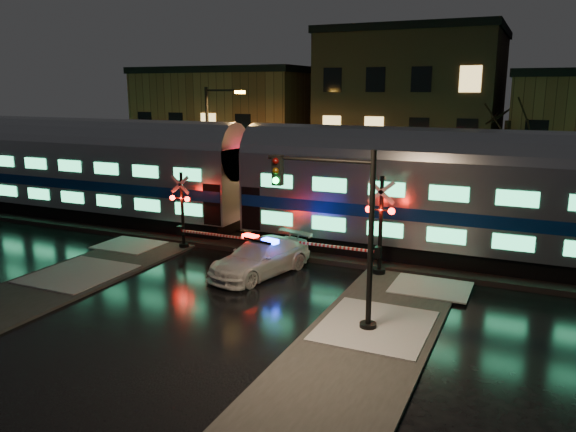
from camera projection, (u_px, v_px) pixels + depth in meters
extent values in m
plane|color=black|center=(246.00, 276.00, 23.90)|extent=(120.00, 120.00, 0.00)
cube|color=black|center=(293.00, 245.00, 28.32)|extent=(90.00, 4.20, 0.24)
cube|color=#2D2D2D|center=(19.00, 299.00, 21.17)|extent=(4.00, 20.00, 0.12)
cube|color=#2D2D2D|center=(346.00, 368.00, 15.95)|extent=(4.00, 20.00, 0.12)
cube|color=brown|center=(234.00, 129.00, 47.68)|extent=(14.00, 10.00, 9.00)
cube|color=brown|center=(413.00, 117.00, 41.82)|extent=(12.00, 11.00, 11.50)
cube|color=black|center=(60.00, 208.00, 34.52)|extent=(24.00, 2.40, 0.80)
cube|color=#B7BAC1|center=(57.00, 171.00, 34.01)|extent=(25.00, 3.05, 3.80)
cube|color=navy|center=(58.00, 178.00, 34.10)|extent=(24.75, 3.09, 0.55)
cube|color=#3DE991|center=(38.00, 194.00, 32.88)|extent=(21.00, 0.05, 0.62)
cube|color=#3DE991|center=(35.00, 163.00, 32.48)|extent=(21.00, 0.05, 0.62)
cylinder|color=#B7BAC1|center=(54.00, 143.00, 33.63)|extent=(25.00, 3.05, 3.05)
cube|color=black|center=(513.00, 260.00, 24.06)|extent=(24.00, 2.40, 0.80)
cube|color=#B7BAC1|center=(518.00, 207.00, 23.55)|extent=(25.00, 3.05, 3.80)
cube|color=navy|center=(517.00, 217.00, 23.64)|extent=(24.75, 3.09, 0.55)
cube|color=#3DE991|center=(513.00, 243.00, 22.43)|extent=(21.00, 0.05, 0.62)
cube|color=#3DE991|center=(517.00, 199.00, 22.03)|extent=(21.00, 0.05, 0.62)
cylinder|color=#B7BAC1|center=(521.00, 167.00, 23.18)|extent=(25.00, 3.05, 3.05)
imported|color=silver|center=(260.00, 258.00, 24.01)|extent=(3.35, 5.54, 1.50)
cube|color=black|center=(260.00, 240.00, 23.83)|extent=(1.61, 0.79, 0.10)
cube|color=#FF0C05|center=(250.00, 237.00, 24.17)|extent=(0.75, 0.51, 0.18)
cube|color=#1426FF|center=(270.00, 241.00, 23.48)|extent=(0.75, 0.51, 0.18)
cylinder|color=black|center=(379.00, 272.00, 23.94)|extent=(0.54, 0.54, 0.32)
cylinder|color=black|center=(381.00, 227.00, 23.50)|extent=(0.17, 0.17, 4.31)
sphere|color=#FF0C05|center=(369.00, 209.00, 23.36)|extent=(0.28, 0.28, 0.28)
sphere|color=#FF0C05|center=(392.00, 211.00, 22.97)|extent=(0.28, 0.28, 0.28)
cube|color=white|center=(318.00, 245.00, 24.58)|extent=(5.38, 0.10, 0.10)
cube|color=black|center=(378.00, 252.00, 23.50)|extent=(0.25, 0.30, 0.45)
cylinder|color=black|center=(184.00, 246.00, 27.94)|extent=(0.48, 0.48, 0.29)
cylinder|color=black|center=(182.00, 211.00, 27.55)|extent=(0.15, 0.15, 3.86)
sphere|color=#FF0C05|center=(172.00, 198.00, 27.42)|extent=(0.25, 0.25, 0.25)
sphere|color=#FF0C05|center=(187.00, 199.00, 27.07)|extent=(0.25, 0.25, 0.25)
cube|color=white|center=(223.00, 236.00, 26.56)|extent=(4.82, 0.10, 0.10)
cube|color=black|center=(180.00, 230.00, 27.53)|extent=(0.25, 0.30, 0.45)
cylinder|color=black|center=(368.00, 327.00, 18.44)|extent=(0.56, 0.56, 0.30)
cylinder|color=black|center=(371.00, 244.00, 17.81)|extent=(0.18, 0.18, 5.98)
cylinder|color=black|center=(319.00, 160.00, 17.96)|extent=(3.59, 0.12, 0.12)
cube|color=black|center=(278.00, 170.00, 18.47)|extent=(0.32, 0.28, 1.00)
sphere|color=#0CFF3F|center=(276.00, 180.00, 18.40)|extent=(0.22, 0.22, 0.22)
cylinder|color=black|center=(208.00, 154.00, 34.02)|extent=(0.20, 0.20, 7.92)
cylinder|color=black|center=(223.00, 90.00, 32.71)|extent=(2.38, 0.12, 0.12)
cube|color=#FF9C26|center=(240.00, 92.00, 32.29)|extent=(0.54, 0.28, 0.18)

